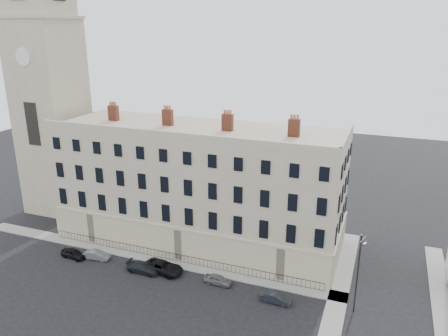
# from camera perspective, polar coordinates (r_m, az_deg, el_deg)

# --- Properties ---
(ground) EXTENTS (160.00, 160.00, 0.00)m
(ground) POSITION_cam_1_polar(r_m,az_deg,el_deg) (47.52, -2.52, -16.52)
(ground) COLOR black
(ground) RESTS_ON ground
(terrace) EXTENTS (36.22, 12.22, 17.00)m
(terrace) POSITION_cam_1_polar(r_m,az_deg,el_deg) (55.93, -3.38, -2.27)
(terrace) COLOR tan
(terrace) RESTS_ON ground
(church_tower) EXTENTS (8.00, 8.13, 44.00)m
(church_tower) POSITION_cam_1_polar(r_m,az_deg,el_deg) (68.09, -21.90, 9.88)
(church_tower) COLOR tan
(church_tower) RESTS_ON ground
(pavement_terrace) EXTENTS (48.00, 2.00, 0.12)m
(pavement_terrace) POSITION_cam_1_polar(r_m,az_deg,el_deg) (55.25, -10.16, -11.34)
(pavement_terrace) COLOR gray
(pavement_terrace) RESTS_ON ground
(pavement_east_return) EXTENTS (2.00, 24.00, 0.12)m
(pavement_east_return) POSITION_cam_1_polar(r_m,az_deg,el_deg) (51.46, 15.10, -14.14)
(pavement_east_return) COLOR gray
(pavement_east_return) RESTS_ON ground
(pavement_adjacent) EXTENTS (2.00, 20.00, 0.12)m
(pavement_adjacent) POSITION_cam_1_polar(r_m,az_deg,el_deg) (53.57, 26.34, -14.16)
(pavement_adjacent) COLOR gray
(pavement_adjacent) RESTS_ON ground
(railings) EXTENTS (35.00, 0.04, 0.96)m
(railings) POSITION_cam_1_polar(r_m,az_deg,el_deg) (53.56, -6.21, -11.56)
(railings) COLOR black
(railings) RESTS_ON ground
(car_a) EXTENTS (3.45, 1.61, 1.14)m
(car_a) POSITION_cam_1_polar(r_m,az_deg,el_deg) (57.10, -19.04, -10.50)
(car_a) COLOR black
(car_a) RESTS_ON ground
(car_b) EXTENTS (3.36, 1.48, 1.07)m
(car_b) POSITION_cam_1_polar(r_m,az_deg,el_deg) (56.00, -16.26, -10.85)
(car_b) COLOR slate
(car_b) RESTS_ON ground
(car_c) EXTENTS (4.04, 1.65, 1.17)m
(car_c) POSITION_cam_1_polar(r_m,az_deg,el_deg) (52.09, -10.49, -12.66)
(car_c) COLOR black
(car_c) RESTS_ON ground
(car_d) EXTENTS (4.95, 2.70, 1.32)m
(car_d) POSITION_cam_1_polar(r_m,az_deg,el_deg) (51.67, -7.93, -12.70)
(car_d) COLOR black
(car_d) RESTS_ON ground
(car_e) EXTENTS (3.17, 1.38, 1.07)m
(car_e) POSITION_cam_1_polar(r_m,az_deg,el_deg) (49.26, -0.77, -14.37)
(car_e) COLOR slate
(car_e) RESTS_ON ground
(car_f) EXTENTS (3.30, 1.26, 1.08)m
(car_f) POSITION_cam_1_polar(r_m,az_deg,el_deg) (46.78, 6.77, -16.48)
(car_f) COLOR #1F232A
(car_f) RESTS_ON ground
(streetlamp) EXTENTS (0.62, 1.80, 8.48)m
(streetlamp) POSITION_cam_1_polar(r_m,az_deg,el_deg) (44.68, 17.12, -12.72)
(streetlamp) COLOR #292A2E
(streetlamp) RESTS_ON ground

